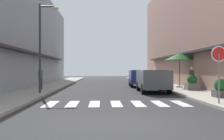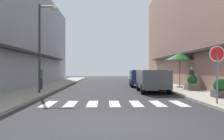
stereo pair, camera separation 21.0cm
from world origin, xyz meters
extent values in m
plane|color=#2B2B2D|center=(0.00, 15.05, 0.00)|extent=(82.78, 82.78, 0.00)
cube|color=#9E998E|center=(-5.05, 15.05, 0.06)|extent=(2.56, 52.68, 0.12)
cube|color=#ADA899|center=(5.05, 15.05, 0.06)|extent=(2.56, 52.68, 0.12)
cube|color=#939EA8|center=(-8.83, 15.93, 4.62)|extent=(5.00, 35.86, 9.24)
cube|color=#332D2D|center=(-6.08, 15.93, 2.80)|extent=(0.50, 25.10, 0.16)
cube|color=#A87A6B|center=(8.83, 15.93, 5.63)|extent=(5.00, 35.86, 11.26)
cube|color=#332D2D|center=(6.08, 15.93, 2.80)|extent=(0.50, 25.10, 0.16)
cube|color=silver|center=(-2.85, 4.49, 0.01)|extent=(0.45, 2.20, 0.01)
cube|color=silver|center=(-1.90, 4.49, 0.01)|extent=(0.45, 2.20, 0.01)
cube|color=silver|center=(-0.95, 4.49, 0.01)|extent=(0.45, 2.20, 0.01)
cube|color=silver|center=(0.00, 4.49, 0.01)|extent=(0.45, 2.20, 0.01)
cube|color=silver|center=(0.95, 4.49, 0.01)|extent=(0.45, 2.20, 0.01)
cube|color=silver|center=(1.90, 4.49, 0.01)|extent=(0.45, 2.20, 0.01)
cube|color=silver|center=(2.85, 4.49, 0.01)|extent=(0.45, 2.20, 0.01)
cube|color=#4C5156|center=(2.71, 10.40, 0.89)|extent=(1.87, 4.31, 1.13)
cube|color=black|center=(2.71, 10.19, 1.19)|extent=(1.54, 2.43, 0.56)
cylinder|color=black|center=(1.96, 11.83, 0.32)|extent=(0.24, 0.65, 0.64)
cylinder|color=black|center=(3.55, 11.78, 0.32)|extent=(0.24, 0.65, 0.64)
cylinder|color=black|center=(1.88, 9.02, 0.32)|extent=(0.24, 0.65, 0.64)
cylinder|color=black|center=(3.47, 8.97, 0.32)|extent=(0.24, 0.65, 0.64)
cube|color=navy|center=(2.71, 16.34, 0.89)|extent=(1.94, 4.03, 1.13)
cube|color=black|center=(2.71, 16.15, 1.19)|extent=(1.58, 2.28, 0.56)
cylinder|color=black|center=(1.98, 17.68, 0.32)|extent=(0.25, 0.65, 0.64)
cylinder|color=black|center=(3.57, 17.61, 0.32)|extent=(0.25, 0.65, 0.64)
cylinder|color=black|center=(1.86, 15.08, 0.32)|extent=(0.25, 0.65, 0.64)
cylinder|color=black|center=(3.44, 15.01, 0.32)|extent=(0.25, 0.65, 0.64)
cylinder|color=slate|center=(4.15, 3.55, 1.13)|extent=(0.07, 0.07, 2.02)
cylinder|color=red|center=(4.15, 3.55, 2.14)|extent=(0.64, 0.03, 0.64)
torus|color=white|center=(4.15, 3.55, 2.14)|extent=(0.65, 0.05, 0.65)
cylinder|color=#38383D|center=(-4.31, 8.98, 2.77)|extent=(0.14, 0.14, 5.30)
cylinder|color=#38383D|center=(-3.86, 8.98, 5.27)|extent=(0.90, 0.10, 0.10)
ellipsoid|color=beige|center=(-3.41, 8.98, 5.17)|extent=(0.44, 0.28, 0.20)
cylinder|color=#262626|center=(5.48, 13.81, 0.15)|extent=(0.48, 0.48, 0.06)
cylinder|color=#4C3823|center=(5.48, 13.81, 1.33)|extent=(0.06, 0.06, 2.41)
cone|color=#19511E|center=(5.48, 13.81, 2.53)|extent=(2.30, 2.30, 0.55)
cube|color=#4C4C4C|center=(5.33, 5.99, 0.30)|extent=(0.72, 0.72, 0.35)
sphere|color=#195623|center=(5.33, 5.99, 0.72)|extent=(0.69, 0.69, 0.69)
cube|color=slate|center=(5.47, 10.81, 0.35)|extent=(0.81, 0.81, 0.47)
sphere|color=#195623|center=(5.47, 10.81, 0.82)|extent=(0.66, 0.66, 0.66)
cube|color=gray|center=(4.55, 15.95, 0.36)|extent=(0.73, 0.73, 0.49)
sphere|color=#236628|center=(4.55, 15.95, 0.87)|extent=(0.76, 0.76, 0.76)
cylinder|color=#282B33|center=(5.50, 10.96, 0.49)|extent=(0.26, 0.26, 0.75)
cylinder|color=#333338|center=(5.50, 10.96, 1.16)|extent=(0.34, 0.34, 0.59)
sphere|color=tan|center=(5.50, 10.96, 1.56)|extent=(0.20, 0.20, 0.20)
cylinder|color=#282B33|center=(-4.99, 12.16, 0.49)|extent=(0.26, 0.26, 0.75)
cylinder|color=#4C7259|center=(-4.99, 12.16, 1.17)|extent=(0.34, 0.34, 0.59)
sphere|color=tan|center=(-4.99, 12.16, 1.56)|extent=(0.20, 0.20, 0.20)
camera|label=1|loc=(-0.64, -7.41, 1.49)|focal=43.78mm
camera|label=2|loc=(-0.43, -7.42, 1.49)|focal=43.78mm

